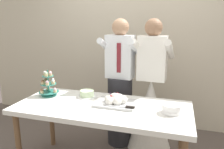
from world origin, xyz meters
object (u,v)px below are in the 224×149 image
at_px(round_cake, 87,94).
at_px(person_bride, 150,105).
at_px(person_groom, 120,90).
at_px(main_cake_tray, 116,101).
at_px(plate_stack, 171,109).
at_px(cupcake_stand, 48,85).
at_px(dessert_table, 102,112).

height_order(round_cake, person_bride, person_bride).
bearing_deg(person_groom, round_cake, -122.65).
relative_size(person_groom, person_bride, 1.00).
xyz_separation_m(main_cake_tray, person_bride, (0.29, 0.57, -0.24)).
xyz_separation_m(plate_stack, person_groom, (-0.67, 0.64, -0.07)).
bearing_deg(person_bride, cupcake_stand, -155.42).
height_order(dessert_table, round_cake, round_cake).
xyz_separation_m(dessert_table, person_bride, (0.42, 0.64, -0.12)).
relative_size(cupcake_stand, main_cake_tray, 0.70).
height_order(main_cake_tray, person_groom, person_groom).
xyz_separation_m(plate_stack, round_cake, (-0.95, 0.20, -0.01)).
bearing_deg(person_bride, plate_stack, -66.97).
bearing_deg(main_cake_tray, cupcake_stand, 176.36).
bearing_deg(person_groom, plate_stack, -43.52).
height_order(cupcake_stand, person_groom, person_groom).
relative_size(main_cake_tray, person_bride, 0.26).
distance_m(plate_stack, person_bride, 0.73).
height_order(main_cake_tray, person_bride, person_bride).
xyz_separation_m(dessert_table, plate_stack, (0.69, 0.00, 0.12)).
xyz_separation_m(dessert_table, person_groom, (0.02, 0.64, 0.05)).
bearing_deg(plate_stack, round_cake, 167.98).
height_order(plate_stack, person_bride, person_bride).
bearing_deg(dessert_table, plate_stack, 0.28).
relative_size(plate_stack, round_cake, 0.76).
relative_size(cupcake_stand, plate_stack, 1.67).
bearing_deg(round_cake, person_groom, 57.35).
distance_m(main_cake_tray, plate_stack, 0.57).
relative_size(dessert_table, round_cake, 7.50).
bearing_deg(person_bride, dessert_table, -123.76).
bearing_deg(person_bride, main_cake_tray, -117.43).
bearing_deg(dessert_table, cupcake_stand, 170.20).
bearing_deg(plate_stack, cupcake_stand, 175.18).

